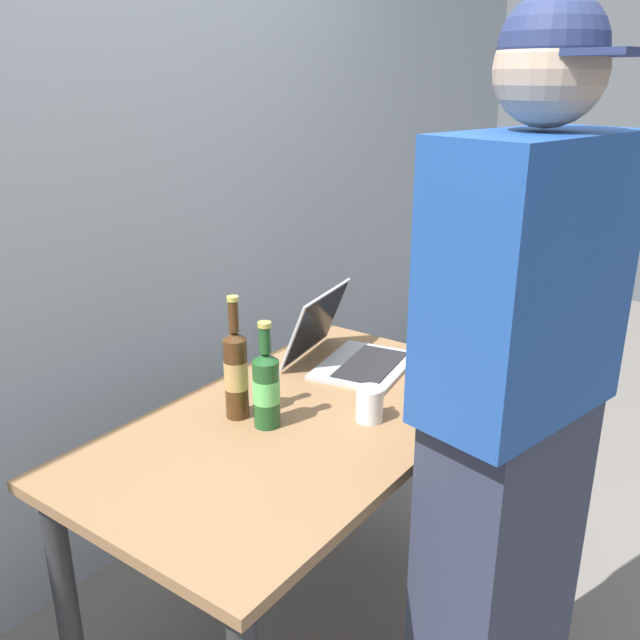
{
  "coord_description": "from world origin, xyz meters",
  "views": [
    {
      "loc": [
        -1.27,
        -0.98,
        1.58
      ],
      "look_at": [
        0.08,
        0.0,
        0.98
      ],
      "focal_mm": 38.25,
      "sensor_mm": 36.0,
      "label": 1
    }
  ],
  "objects": [
    {
      "name": "ground_plane",
      "position": [
        0.0,
        0.0,
        0.0
      ],
      "size": [
        8.0,
        8.0,
        0.0
      ],
      "primitive_type": "plane",
      "color": "slate",
      "rests_on": "ground"
    },
    {
      "name": "desk",
      "position": [
        0.0,
        0.0,
        0.62
      ],
      "size": [
        1.25,
        0.7,
        0.73
      ],
      "color": "olive",
      "rests_on": "ground"
    },
    {
      "name": "laptop",
      "position": [
        0.36,
        0.1,
        0.78
      ],
      "size": [
        0.38,
        0.39,
        0.23
      ],
      "color": "#B7BABC",
      "rests_on": "desk"
    },
    {
      "name": "beer_bottle_brown",
      "position": [
        -0.08,
        0.05,
        0.84
      ],
      "size": [
        0.07,
        0.07,
        0.28
      ],
      "color": "#1E5123",
      "rests_on": "desk"
    },
    {
      "name": "beer_bottle_amber",
      "position": [
        -0.09,
        0.14,
        0.86
      ],
      "size": [
        0.06,
        0.06,
        0.33
      ],
      "color": "#472B14",
      "rests_on": "desk"
    },
    {
      "name": "person_figure",
      "position": [
        0.03,
        -0.55,
        0.87
      ],
      "size": [
        0.49,
        0.35,
        1.73
      ],
      "color": "#2D3347",
      "rests_on": "ground"
    },
    {
      "name": "coffee_mug",
      "position": [
        0.1,
        -0.15,
        0.78
      ],
      "size": [
        0.1,
        0.07,
        0.09
      ],
      "color": "white",
      "rests_on": "desk"
    },
    {
      "name": "back_wall",
      "position": [
        0.0,
        0.78,
        1.3
      ],
      "size": [
        6.0,
        0.1,
        2.6
      ],
      "primitive_type": "cube",
      "color": "#99A3AD",
      "rests_on": "ground"
    }
  ]
}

